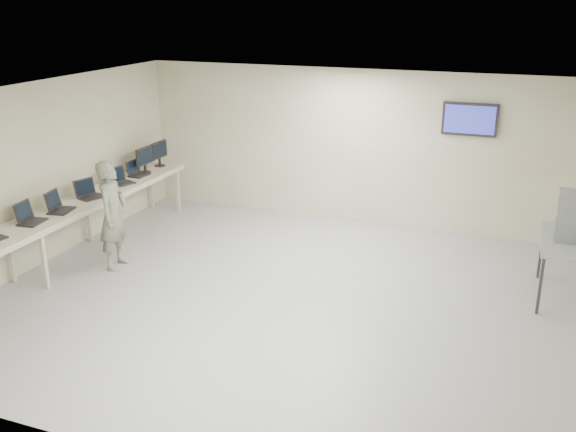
% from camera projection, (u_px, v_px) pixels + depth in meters
% --- Properties ---
extents(room, '(8.01, 7.01, 2.81)m').
position_uv_depth(room, '(286.00, 201.00, 8.52)').
color(room, '#A0A19D').
rests_on(room, ground).
extents(workbench, '(0.76, 6.00, 0.90)m').
position_uv_depth(workbench, '(66.00, 213.00, 9.88)').
color(workbench, beige).
rests_on(workbench, ground).
extents(laptop_1, '(0.37, 0.42, 0.30)m').
position_uv_depth(laptop_1, '(29.00, 217.00, 9.22)').
color(laptop_1, black).
rests_on(laptop_1, workbench).
extents(laptop_2, '(0.39, 0.44, 0.31)m').
position_uv_depth(laptop_2, '(58.00, 206.00, 9.71)').
color(laptop_2, black).
rests_on(laptop_2, workbench).
extents(laptop_3, '(0.43, 0.46, 0.30)m').
position_uv_depth(laptop_3, '(89.00, 193.00, 10.35)').
color(laptop_3, black).
rests_on(laptop_3, workbench).
extents(laptop_4, '(0.42, 0.45, 0.29)m').
position_uv_depth(laptop_4, '(120.00, 180.00, 11.10)').
color(laptop_4, black).
rests_on(laptop_4, workbench).
extents(laptop_5, '(0.32, 0.37, 0.28)m').
position_uv_depth(laptop_5, '(137.00, 172.00, 11.61)').
color(laptop_5, black).
rests_on(laptop_5, workbench).
extents(monitor_near, '(0.21, 0.47, 0.47)m').
position_uv_depth(monitor_near, '(144.00, 158.00, 11.75)').
color(monitor_near, black).
rests_on(monitor_near, workbench).
extents(monitor_far, '(0.21, 0.48, 0.48)m').
position_uv_depth(monitor_far, '(159.00, 151.00, 12.19)').
color(monitor_far, black).
rests_on(monitor_far, workbench).
extents(soldier, '(0.50, 0.68, 1.69)m').
position_uv_depth(soldier, '(113.00, 215.00, 9.72)').
color(soldier, '#5F6850').
rests_on(soldier, ground).
extents(side_table, '(0.67, 1.43, 0.86)m').
position_uv_depth(side_table, '(567.00, 245.00, 8.70)').
color(side_table, gray).
rests_on(side_table, ground).
extents(storage_bins, '(0.33, 0.36, 0.69)m').
position_uv_depth(storage_bins, '(569.00, 216.00, 8.58)').
color(storage_bins, '#939AA0').
rests_on(storage_bins, side_table).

